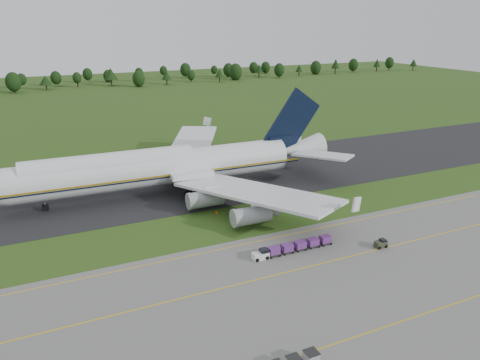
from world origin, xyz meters
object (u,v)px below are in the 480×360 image
aircraft (165,167)px  baggage_train (292,247)px  edge_markers (256,206)px  utility_cart (381,244)px

aircraft → baggage_train: (11.67, -38.28, -5.66)m
baggage_train → aircraft: bearing=107.0°
aircraft → baggage_train: 40.42m
aircraft → edge_markers: aircraft is taller
utility_cart → edge_markers: size_ratio=0.11×
aircraft → utility_cart: size_ratio=37.54×
aircraft → edge_markers: size_ratio=4.24×
utility_cart → edge_markers: 29.20m
aircraft → utility_cart: bearing=-58.2°
utility_cart → edge_markers: bearing=113.4°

